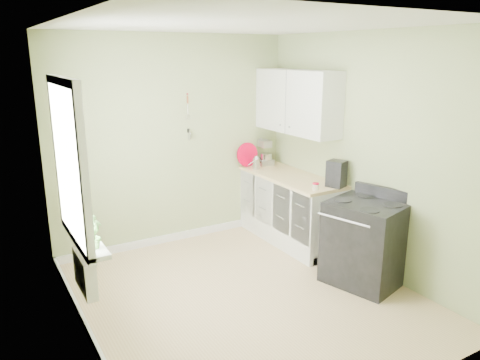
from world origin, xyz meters
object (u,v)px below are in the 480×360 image
stand_mixer (263,152)px  kettle (256,162)px  stove (365,242)px  coffee_maker (336,174)px

stand_mixer → kettle: bearing=-140.0°
kettle → stove: bearing=-84.4°
stand_mixer → coffee_maker: 1.44m
stove → kettle: size_ratio=5.72×
coffee_maker → stand_mixer: bearing=93.8°
kettle → stand_mixer: bearing=40.0°
stove → coffee_maker: coffee_maker is taller
stand_mixer → kettle: size_ratio=2.16×
kettle → coffee_maker: size_ratio=0.58×
stand_mixer → coffee_maker: stand_mixer is taller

